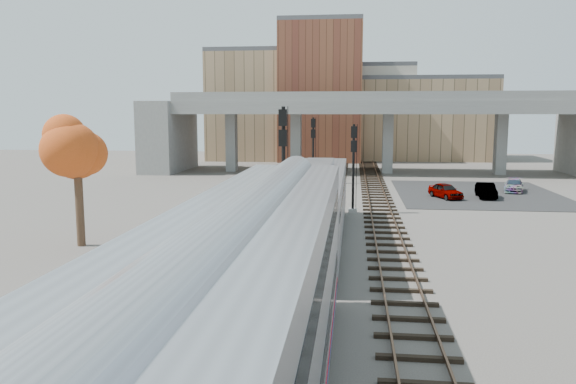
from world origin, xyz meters
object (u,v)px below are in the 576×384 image
(signal_mast_mid, at_px, (353,171))
(car_a, at_px, (446,191))
(tree, at_px, (76,148))
(car_b, at_px, (486,191))
(signal_mast_near, at_px, (283,170))
(locomotive, at_px, (316,202))
(signal_mast_far, at_px, (313,152))
(car_c, at_px, (514,185))

(signal_mast_mid, distance_m, car_a, 11.21)
(tree, xyz_separation_m, car_b, (25.66, 20.17, -4.63))
(signal_mast_near, xyz_separation_m, car_b, (15.21, 15.66, -3.13))
(locomotive, xyz_separation_m, car_a, (9.72, 17.57, -1.61))
(locomotive, relative_size, car_b, 5.02)
(signal_mast_far, bearing_deg, car_b, -29.28)
(locomotive, distance_m, car_b, 22.41)
(locomotive, relative_size, signal_mast_near, 2.54)
(locomotive, relative_size, car_c, 4.86)
(signal_mast_mid, distance_m, tree, 18.90)
(tree, height_order, car_b, tree)
(signal_mast_mid, bearing_deg, tree, -140.81)
(car_a, bearing_deg, car_b, -14.18)
(signal_mast_near, height_order, car_c, signal_mast_near)
(signal_mast_near, bearing_deg, tree, -156.61)
(tree, bearing_deg, signal_mast_near, 23.39)
(tree, relative_size, car_b, 1.88)
(signal_mast_far, bearing_deg, locomotive, -85.49)
(car_b, distance_m, car_c, 5.41)
(car_c, bearing_deg, car_b, -113.03)
(car_a, bearing_deg, locomotive, -142.04)
(car_a, height_order, car_c, car_a)
(car_a, bearing_deg, signal_mast_far, 119.43)
(signal_mast_mid, relative_size, tree, 0.89)
(locomotive, height_order, car_b, locomotive)
(locomotive, distance_m, signal_mast_near, 3.56)
(signal_mast_mid, relative_size, signal_mast_far, 0.95)
(signal_mast_mid, bearing_deg, locomotive, -101.56)
(signal_mast_near, distance_m, signal_mast_mid, 8.44)
(car_c, bearing_deg, tree, -124.24)
(tree, height_order, car_a, tree)
(car_a, distance_m, car_c, 8.28)
(signal_mast_mid, relative_size, car_c, 1.62)
(locomotive, bearing_deg, car_c, 53.52)
(signal_mast_far, bearing_deg, car_a, -37.48)
(signal_mast_mid, bearing_deg, signal_mast_far, 103.68)
(signal_mast_far, relative_size, car_c, 1.71)
(signal_mast_mid, xyz_separation_m, tree, (-14.54, -11.86, 2.30))
(signal_mast_mid, distance_m, signal_mast_far, 17.34)
(locomotive, relative_size, tree, 2.67)
(signal_mast_mid, bearing_deg, car_c, 40.85)
(signal_mast_mid, xyz_separation_m, signal_mast_far, (-4.10, 16.85, 0.25))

